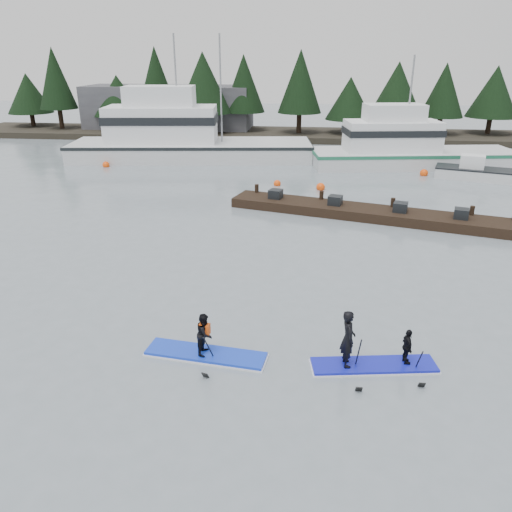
# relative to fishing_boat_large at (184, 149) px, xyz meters

# --- Properties ---
(ground) EXTENTS (160.00, 160.00, 0.00)m
(ground) POSITION_rel_fishing_boat_large_xyz_m (8.75, -29.54, -0.84)
(ground) COLOR slate
(ground) RESTS_ON ground
(far_shore) EXTENTS (70.00, 8.00, 0.60)m
(far_shore) POSITION_rel_fishing_boat_large_xyz_m (8.75, 12.46, -0.54)
(far_shore) COLOR #2D281E
(far_shore) RESTS_ON ground
(treeline) EXTENTS (60.00, 4.00, 8.00)m
(treeline) POSITION_rel_fishing_boat_large_xyz_m (8.75, 12.46, -0.84)
(treeline) COLOR black
(treeline) RESTS_ON ground
(waterfront_building) EXTENTS (18.00, 6.00, 5.00)m
(waterfront_building) POSITION_rel_fishing_boat_large_xyz_m (-5.25, 14.46, 1.66)
(waterfront_building) COLOR #4C4C51
(waterfront_building) RESTS_ON ground
(fishing_boat_large) EXTENTS (20.22, 7.79, 10.89)m
(fishing_boat_large) POSITION_rel_fishing_boat_large_xyz_m (0.00, 0.00, 0.00)
(fishing_boat_large) COLOR silver
(fishing_boat_large) RESTS_ON ground
(fishing_boat_medium) EXTENTS (16.22, 6.89, 9.18)m
(fishing_boat_medium) POSITION_rel_fishing_boat_large_xyz_m (18.13, -0.74, -0.18)
(fishing_boat_medium) COLOR silver
(fishing_boat_medium) RESTS_ON ground
(skiff) EXTENTS (6.97, 3.88, 0.78)m
(skiff) POSITION_rel_fishing_boat_large_xyz_m (22.85, -4.96, -0.46)
(skiff) COLOR silver
(skiff) RESTS_ON ground
(floating_dock) EXTENTS (15.65, 6.25, 0.52)m
(floating_dock) POSITION_rel_fishing_boat_large_xyz_m (13.99, -14.69, -0.58)
(floating_dock) COLOR black
(floating_dock) RESTS_ON ground
(buoy_a) EXTENTS (0.54, 0.54, 0.54)m
(buoy_a) POSITION_rel_fishing_boat_large_xyz_m (-5.36, -3.80, -0.84)
(buoy_a) COLOR #FF4D0C
(buoy_a) RESTS_ON ground
(buoy_d) EXTENTS (0.57, 0.57, 0.57)m
(buoy_d) POSITION_rel_fishing_boat_large_xyz_m (11.32, -8.93, -0.84)
(buoy_d) COLOR #FF4D0C
(buoy_d) RESTS_ON ground
(buoy_b) EXTENTS (0.48, 0.48, 0.48)m
(buoy_b) POSITION_rel_fishing_boat_large_xyz_m (8.42, -8.18, -0.84)
(buoy_b) COLOR #FF4D0C
(buoy_b) RESTS_ON ground
(buoy_c) EXTENTS (0.59, 0.59, 0.59)m
(buoy_c) POSITION_rel_fishing_boat_large_xyz_m (18.84, -3.98, -0.84)
(buoy_c) COLOR #FF4D0C
(buoy_c) RESTS_ON ground
(paddleboard_solo) EXTENTS (3.63, 1.33, 1.84)m
(paddleboard_solo) POSITION_rel_fishing_boat_large_xyz_m (7.86, -28.81, -0.43)
(paddleboard_solo) COLOR blue
(paddleboard_solo) RESTS_ON ground
(paddleboard_duo) EXTENTS (3.61, 1.47, 2.34)m
(paddleboard_duo) POSITION_rel_fishing_boat_large_xyz_m (12.53, -28.85, -0.27)
(paddleboard_duo) COLOR #131AB6
(paddleboard_duo) RESTS_ON ground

